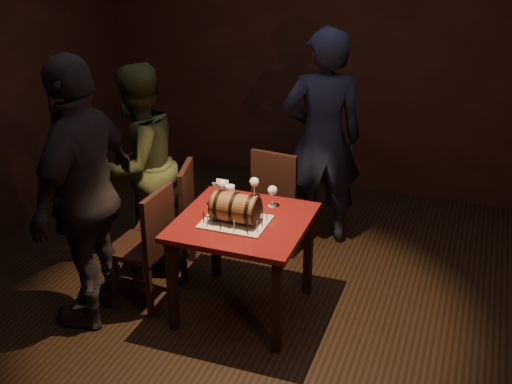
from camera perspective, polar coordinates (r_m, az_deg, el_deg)
room_shell at (r=4.21m, az=-0.45°, el=5.36°), size 5.04×5.04×2.80m
pub_table at (r=4.53m, az=-1.16°, el=-3.70°), size 0.90×0.90×0.75m
cake_board at (r=4.43m, az=-1.84°, el=-2.67°), size 0.45×0.35×0.01m
barrel_cake at (r=4.39m, az=-1.86°, el=-1.41°), size 0.37×0.22×0.22m
birthday_candles at (r=4.41m, az=-1.85°, el=-2.13°), size 0.40×0.30×0.09m
wine_glass_left at (r=4.73m, az=-3.02°, el=0.60°), size 0.07×0.07×0.16m
wine_glass_mid at (r=4.76m, az=-0.15°, el=0.82°), size 0.07×0.07×0.16m
wine_glass_right at (r=4.62m, az=1.48°, el=0.05°), size 0.07×0.07×0.16m
pint_of_ale at (r=4.67m, az=-2.32°, el=-0.32°), size 0.07×0.07×0.15m
menu_card at (r=4.78m, az=-3.16°, el=0.22°), size 0.10×0.05×0.13m
chair_back at (r=5.41m, az=2.00°, el=-0.21°), size 0.44×0.44×0.93m
chair_left_rear at (r=5.11m, az=-7.21°, el=-1.91°), size 0.48×0.48×0.93m
chair_left_front at (r=4.74m, az=-9.58°, el=-4.33°), size 0.42×0.42×0.93m
person_back at (r=5.44m, az=5.89°, el=4.65°), size 0.82×0.70×1.89m
person_left_rear at (r=5.28m, az=-10.40°, el=2.38°), size 0.83×0.95×1.65m
person_left_front at (r=4.49m, az=-14.95°, el=-0.22°), size 0.51×1.15×1.93m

